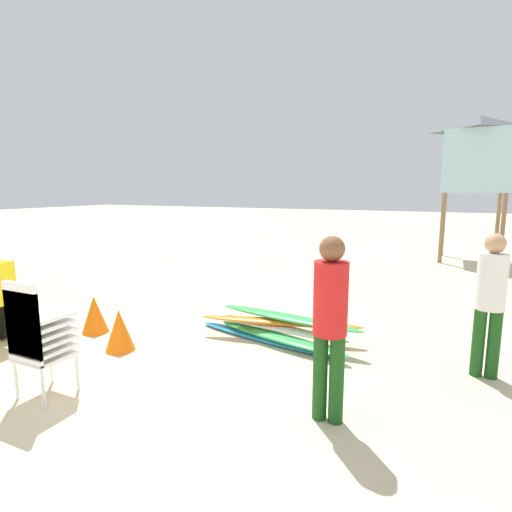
% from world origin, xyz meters
% --- Properties ---
extents(ground, '(80.00, 80.00, 0.00)m').
position_xyz_m(ground, '(0.00, 0.00, 0.00)').
color(ground, beige).
extents(stacked_plastic_chairs, '(0.48, 0.48, 1.29)m').
position_xyz_m(stacked_plastic_chairs, '(-0.32, -0.15, 0.74)').
color(stacked_plastic_chairs, white).
rests_on(stacked_plastic_chairs, ground).
extents(surfboard_pile, '(2.67, 0.99, 0.40)m').
position_xyz_m(surfboard_pile, '(1.31, 2.46, 0.20)').
color(surfboard_pile, '#268CCC').
rests_on(surfboard_pile, ground).
extents(lifeguard_near_left, '(0.32, 0.32, 1.71)m').
position_xyz_m(lifeguard_near_left, '(3.96, 2.48, 0.98)').
color(lifeguard_near_left, '#194C19').
rests_on(lifeguard_near_left, ground).
extents(lifeguard_near_center, '(0.32, 0.32, 1.79)m').
position_xyz_m(lifeguard_near_center, '(2.54, 0.77, 1.04)').
color(lifeguard_near_center, '#194C19').
rests_on(lifeguard_near_center, ground).
extents(lifeguard_tower, '(1.98, 1.98, 4.34)m').
position_xyz_m(lifeguard_tower, '(4.03, 11.33, 3.22)').
color(lifeguard_tower, olive).
rests_on(lifeguard_tower, ground).
extents(traffic_cone_near, '(0.40, 0.40, 0.58)m').
position_xyz_m(traffic_cone_near, '(-1.38, 1.60, 0.29)').
color(traffic_cone_near, orange).
rests_on(traffic_cone_near, ground).
extents(traffic_cone_far, '(0.40, 0.40, 0.58)m').
position_xyz_m(traffic_cone_far, '(-0.51, 1.23, 0.29)').
color(traffic_cone_far, orange).
rests_on(traffic_cone_far, ground).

